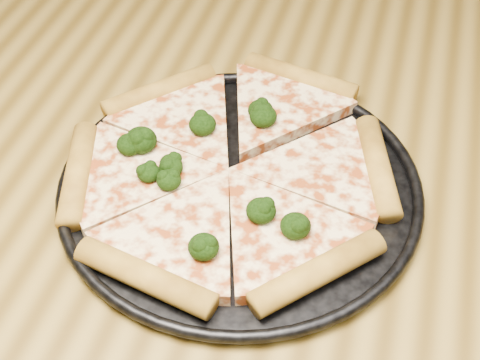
# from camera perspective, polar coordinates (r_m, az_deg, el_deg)

# --- Properties ---
(dining_table) EXTENTS (1.20, 0.90, 0.75)m
(dining_table) POSITION_cam_1_polar(r_m,az_deg,el_deg) (0.73, 1.10, -6.24)
(dining_table) COLOR olive
(dining_table) RESTS_ON ground
(pizza_pan) EXTENTS (0.34, 0.34, 0.02)m
(pizza_pan) POSITION_cam_1_polar(r_m,az_deg,el_deg) (0.66, 0.00, -0.51)
(pizza_pan) COLOR black
(pizza_pan) RESTS_ON dining_table
(pizza) EXTENTS (0.33, 0.35, 0.02)m
(pizza) POSITION_cam_1_polar(r_m,az_deg,el_deg) (0.67, -0.79, 1.00)
(pizza) COLOR #FFDC9C
(pizza) RESTS_ON pizza_pan
(broccoli_florets) EXTENTS (0.20, 0.21, 0.02)m
(broccoli_florets) POSITION_cam_1_polar(r_m,az_deg,el_deg) (0.66, -2.94, 1.47)
(broccoli_florets) COLOR black
(broccoli_florets) RESTS_ON pizza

